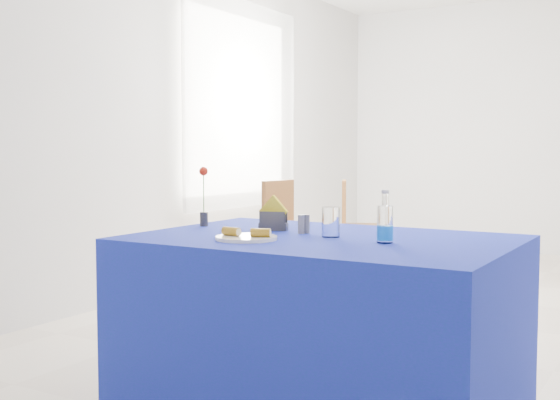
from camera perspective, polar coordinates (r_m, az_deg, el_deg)
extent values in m
plane|color=beige|center=(4.81, 16.27, -9.76)|extent=(7.00, 7.00, 0.00)
plane|color=silver|center=(1.57, -17.47, 13.68)|extent=(5.00, 0.00, 5.00)
plane|color=silver|center=(5.83, -8.15, 6.60)|extent=(0.00, 7.00, 7.00)
cube|color=white|center=(6.46, -3.46, 7.71)|extent=(0.04, 1.50, 1.60)
cube|color=white|center=(6.42, -2.94, 7.73)|extent=(0.04, 1.75, 1.85)
cylinder|color=white|center=(2.95, -2.75, -3.09)|extent=(0.26, 0.26, 0.01)
cylinder|color=white|center=(3.04, 4.14, -1.79)|extent=(0.08, 0.08, 0.13)
cylinder|color=slate|center=(3.16, 1.73, -1.98)|extent=(0.03, 0.03, 0.08)
cylinder|color=slate|center=(3.17, 2.16, -1.95)|extent=(0.03, 0.03, 0.08)
cube|color=navy|center=(3.12, 3.46, -9.96)|extent=(1.60, 1.10, 0.76)
cylinder|color=white|center=(2.87, 8.53, -1.97)|extent=(0.06, 0.06, 0.15)
cylinder|color=#0E75EE|center=(2.87, 8.52, -2.66)|extent=(0.07, 0.07, 0.06)
cylinder|color=silver|center=(2.86, 8.55, 0.02)|extent=(0.03, 0.03, 0.05)
cylinder|color=silver|center=(2.86, 8.56, 0.67)|extent=(0.03, 0.03, 0.01)
cube|color=#37373C|center=(3.29, -0.54, -2.18)|extent=(0.14, 0.09, 0.03)
cube|color=#333438|center=(3.26, -0.64, -1.74)|extent=(0.12, 0.04, 0.09)
cube|color=#3D3D42|center=(3.31, -0.43, -1.66)|extent=(0.12, 0.04, 0.09)
cube|color=yellow|center=(3.28, -0.54, -0.92)|extent=(0.15, 0.02, 0.15)
cylinder|color=#29292E|center=(3.49, -6.20, -1.55)|extent=(0.04, 0.04, 0.07)
cylinder|color=#1F6E1B|center=(3.48, -6.22, 0.33)|extent=(0.01, 0.01, 0.22)
sphere|color=red|center=(3.48, -6.23, 2.34)|extent=(0.04, 0.04, 0.04)
cylinder|color=brown|center=(5.22, 2.08, -6.11)|extent=(0.03, 0.03, 0.43)
cylinder|color=brown|center=(5.51, 3.95, -5.57)|extent=(0.03, 0.03, 0.43)
cylinder|color=brown|center=(5.40, -1.08, -5.75)|extent=(0.03, 0.03, 0.43)
cylinder|color=brown|center=(5.69, 0.90, -5.26)|extent=(0.03, 0.03, 0.43)
cube|color=brown|center=(5.42, 1.47, -3.26)|extent=(0.42, 0.42, 0.04)
cube|color=brown|center=(5.49, -0.15, -0.69)|extent=(0.06, 0.41, 0.44)
cylinder|color=brown|center=(6.46, 8.20, -4.28)|extent=(0.03, 0.03, 0.41)
cylinder|color=brown|center=(6.79, 8.08, -3.88)|extent=(0.03, 0.03, 0.41)
cylinder|color=brown|center=(6.46, 5.27, -4.26)|extent=(0.03, 0.03, 0.41)
cylinder|color=brown|center=(6.78, 5.30, -3.86)|extent=(0.03, 0.03, 0.41)
cube|color=brown|center=(6.59, 6.73, -2.18)|extent=(0.51, 0.51, 0.04)
cube|color=brown|center=(6.57, 5.23, -0.22)|extent=(0.20, 0.36, 0.42)
cylinder|color=gold|center=(2.96, -3.98, -2.56)|extent=(0.08, 0.05, 0.04)
cylinder|color=beige|center=(2.94, -3.39, -2.61)|extent=(0.01, 0.03, 0.03)
cylinder|color=gold|center=(2.91, -1.59, -2.66)|extent=(0.09, 0.06, 0.04)
cylinder|color=beige|center=(2.90, -0.81, -2.68)|extent=(0.01, 0.03, 0.03)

